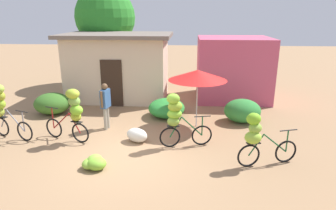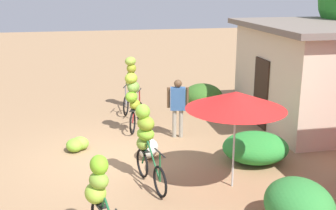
# 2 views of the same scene
# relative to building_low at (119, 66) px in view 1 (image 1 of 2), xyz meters

# --- Properties ---
(ground_plane) EXTENTS (60.00, 60.00, 0.00)m
(ground_plane) POSITION_rel_building_low_xyz_m (1.50, -5.88, -1.51)
(ground_plane) COLOR #9B7652
(building_low) EXTENTS (4.84, 3.26, 2.97)m
(building_low) POSITION_rel_building_low_xyz_m (0.00, 0.00, 0.00)
(building_low) COLOR beige
(building_low) RESTS_ON ground
(shop_pink) EXTENTS (3.20, 2.80, 2.81)m
(shop_pink) POSITION_rel_building_low_xyz_m (5.25, 0.28, -0.11)
(shop_pink) COLOR #C84E6D
(shop_pink) RESTS_ON ground
(tree_behind_building) EXTENTS (3.17, 3.17, 5.22)m
(tree_behind_building) POSITION_rel_building_low_xyz_m (-1.25, 2.71, 2.11)
(tree_behind_building) COLOR brown
(tree_behind_building) RESTS_ON ground
(hedge_bush_front_left) EXTENTS (1.40, 1.32, 0.83)m
(hedge_bush_front_left) POSITION_rel_building_low_xyz_m (-2.15, -2.50, -1.09)
(hedge_bush_front_left) COLOR #376923
(hedge_bush_front_left) RESTS_ON ground
(hedge_bush_front_right) EXTENTS (1.39, 1.56, 0.68)m
(hedge_bush_front_right) POSITION_rel_building_low_xyz_m (2.40, -2.54, -1.17)
(hedge_bush_front_right) COLOR #2C8E36
(hedge_bush_front_right) RESTS_ON ground
(hedge_bush_mid) EXTENTS (1.32, 1.14, 0.86)m
(hedge_bush_mid) POSITION_rel_building_low_xyz_m (5.21, -2.95, -1.08)
(hedge_bush_mid) COLOR #318537
(hedge_bush_mid) RESTS_ON ground
(market_umbrella) EXTENTS (1.99, 1.99, 2.02)m
(market_umbrella) POSITION_rel_building_low_xyz_m (3.52, -3.52, 0.34)
(market_umbrella) COLOR beige
(market_umbrella) RESTS_ON ground
(bicycle_leftmost) EXTENTS (1.58, 0.66, 1.75)m
(bicycle_leftmost) POSITION_rel_building_low_xyz_m (-2.61, -4.88, -0.47)
(bicycle_leftmost) COLOR black
(bicycle_leftmost) RESTS_ON ground
(bicycle_near_pile) EXTENTS (1.60, 0.70, 1.71)m
(bicycle_near_pile) POSITION_rel_building_low_xyz_m (-0.26, -5.08, -0.48)
(bicycle_near_pile) COLOR black
(bicycle_near_pile) RESTS_ON ground
(bicycle_center_loaded) EXTENTS (1.58, 0.47, 1.66)m
(bicycle_center_loaded) POSITION_rel_building_low_xyz_m (2.90, -5.21, -0.53)
(bicycle_center_loaded) COLOR black
(bicycle_center_loaded) RESTS_ON ground
(bicycle_by_shop) EXTENTS (1.65, 0.65, 1.46)m
(bicycle_by_shop) POSITION_rel_building_low_xyz_m (5.00, -6.25, -0.67)
(bicycle_by_shop) COLOR black
(bicycle_by_shop) RESTS_ON ground
(banana_pile_on_ground) EXTENTS (0.73, 0.66, 0.33)m
(banana_pile_on_ground) POSITION_rel_building_low_xyz_m (0.83, -6.66, -1.35)
(banana_pile_on_ground) COLOR #7CBB32
(banana_pile_on_ground) RESTS_ON ground
(produce_sack) EXTENTS (0.82, 0.69, 0.44)m
(produce_sack) POSITION_rel_building_low_xyz_m (1.66, -4.96, -1.29)
(produce_sack) COLOR silver
(produce_sack) RESTS_ON ground
(person_vendor) EXTENTS (0.28, 0.57, 1.61)m
(person_vendor) POSITION_rel_building_low_xyz_m (0.44, -3.97, -0.53)
(person_vendor) COLOR gray
(person_vendor) RESTS_ON ground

